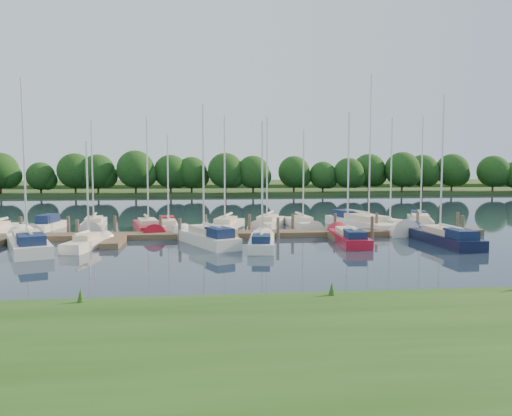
{
  "coord_description": "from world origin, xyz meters",
  "views": [
    {
      "loc": [
        -1.95,
        -29.58,
        5.34
      ],
      "look_at": [
        2.1,
        8.0,
        2.2
      ],
      "focal_mm": 35.0,
      "sensor_mm": 36.0,
      "label": 1
    }
  ],
  "objects": [
    {
      "name": "ground",
      "position": [
        0.0,
        0.0,
        0.0
      ],
      "size": [
        260.0,
        260.0,
        0.0
      ],
      "primitive_type": "plane",
      "color": "#1A2735",
      "rests_on": "ground"
    },
    {
      "name": "near_bank",
      "position": [
        0.0,
        -16.0,
        0.25
      ],
      "size": [
        90.0,
        10.0,
        0.5
      ],
      "primitive_type": "cube",
      "color": "#204313",
      "rests_on": "ground"
    },
    {
      "name": "dock",
      "position": [
        0.0,
        7.31,
        0.2
      ],
      "size": [
        40.0,
        6.0,
        0.4
      ],
      "color": "#4F3E2C",
      "rests_on": "ground"
    },
    {
      "name": "mooring_pilings",
      "position": [
        0.0,
        8.43,
        0.6
      ],
      "size": [
        38.24,
        2.84,
        2.0
      ],
      "color": "#473D33",
      "rests_on": "ground"
    },
    {
      "name": "far_shore",
      "position": [
        0.0,
        75.0,
        0.3
      ],
      "size": [
        180.0,
        30.0,
        0.6
      ],
      "primitive_type": "cube",
      "color": "#28431A",
      "rests_on": "ground"
    },
    {
      "name": "distant_hill",
      "position": [
        0.0,
        100.0,
        0.7
      ],
      "size": [
        220.0,
        40.0,
        1.4
      ],
      "primitive_type": "cube",
      "color": "#345123",
      "rests_on": "ground"
    },
    {
      "name": "treeline",
      "position": [
        -3.04,
        62.48,
        4.05
      ],
      "size": [
        143.97,
        9.57,
        8.29
      ],
      "color": "#38281C",
      "rests_on": "ground"
    },
    {
      "name": "motorboat",
      "position": [
        -15.05,
        13.98,
        0.34
      ],
      "size": [
        2.04,
        4.98,
        1.61
      ],
      "rotation": [
        0.0,
        0.0,
        2.99
      ],
      "color": "silver",
      "rests_on": "ground"
    },
    {
      "name": "sailboat_n_2",
      "position": [
        -11.29,
        14.45,
        0.27
      ],
      "size": [
        2.61,
        7.66,
        9.65
      ],
      "rotation": [
        0.0,
        0.0,
        3.27
      ],
      "color": "silver",
      "rests_on": "ground"
    },
    {
      "name": "sailboat_n_3",
      "position": [
        -6.42,
        11.9,
        0.27
      ],
      "size": [
        3.18,
        7.68,
        9.71
      ],
      "rotation": [
        0.0,
        0.0,
        3.36
      ],
      "color": "#AA0F24",
      "rests_on": "ground"
    },
    {
      "name": "sailboat_n_4",
      "position": [
        -4.77,
        12.02,
        0.31
      ],
      "size": [
        2.06,
        6.43,
        8.24
      ],
      "rotation": [
        0.0,
        0.0,
        3.24
      ],
      "color": "silver",
      "rests_on": "ground"
    },
    {
      "name": "sailboat_n_5",
      "position": [
        -0.05,
        11.52,
        0.28
      ],
      "size": [
        3.5,
        7.68,
        9.87
      ],
      "rotation": [
        0.0,
        0.0,
        2.87
      ],
      "color": "silver",
      "rests_on": "ground"
    },
    {
      "name": "sailboat_n_6",
      "position": [
        3.71,
        13.49,
        0.27
      ],
      "size": [
        3.89,
        7.76,
        9.95
      ],
      "rotation": [
        0.0,
        0.0,
        2.81
      ],
      "color": "silver",
      "rests_on": "ground"
    },
    {
      "name": "sailboat_n_7",
      "position": [
        6.78,
        13.33,
        0.27
      ],
      "size": [
        2.13,
        6.95,
        8.87
      ],
      "rotation": [
        0.0,
        0.0,
        3.23
      ],
      "color": "silver",
      "rests_on": "ground"
    },
    {
      "name": "sailboat_n_8",
      "position": [
        12.01,
        11.81,
        0.34
      ],
      "size": [
        4.66,
        10.79,
        13.5
      ],
      "rotation": [
        0.0,
        0.0,
        3.39
      ],
      "color": "silver",
      "rests_on": "ground"
    },
    {
      "name": "sailboat_n_9",
      "position": [
        13.58,
        10.66,
        0.27
      ],
      "size": [
        4.28,
        7.54,
        9.71
      ],
      "rotation": [
        0.0,
        0.0,
        3.55
      ],
      "color": "silver",
      "rests_on": "ground"
    },
    {
      "name": "sailboat_n_10",
      "position": [
        17.89,
        14.0,
        0.31
      ],
      "size": [
        4.1,
        7.98,
        10.15
      ],
      "rotation": [
        0.0,
        0.0,
        2.79
      ],
      "color": "silver",
      "rests_on": "ground"
    },
    {
      "name": "sailboat_s_0",
      "position": [
        -13.1,
        3.42,
        0.33
      ],
      "size": [
        4.95,
        8.79,
        11.39
      ],
      "rotation": [
        0.0,
        0.0,
        0.4
      ],
      "color": "silver",
      "rests_on": "ground"
    },
    {
      "name": "sailboat_s_1",
      "position": [
        -9.47,
        3.73,
        0.27
      ],
      "size": [
        2.29,
        5.65,
        7.34
      ],
      "rotation": [
        0.0,
        0.0,
        -0.21
      ],
      "color": "silver",
      "rests_on": "ground"
    },
    {
      "name": "sailboat_s_2",
      "position": [
        -1.68,
        4.42,
        0.35
      ],
      "size": [
        4.37,
        7.51,
        10.03
      ],
      "rotation": [
        0.0,
        0.0,
        0.42
      ],
      "color": "silver",
      "rests_on": "ground"
    },
    {
      "name": "sailboat_s_3",
      "position": [
        1.95,
        2.88,
        0.31
      ],
      "size": [
        2.42,
        6.82,
        8.67
      ],
      "rotation": [
        0.0,
        0.0,
        -0.15
      ],
      "color": "silver",
      "rests_on": "ground"
    },
    {
      "name": "sailboat_s_4",
      "position": [
        8.26,
        4.31,
        0.31
      ],
      "size": [
        2.26,
        7.51,
        9.52
      ],
      "rotation": [
        0.0,
        0.0,
        -0.08
      ],
      "color": "#AA0F24",
      "rests_on": "ground"
    },
    {
      "name": "sailboat_s_5",
      "position": [
        14.63,
        3.08,
        0.33
      ],
      "size": [
        2.2,
        8.36,
        10.72
      ],
      "rotation": [
        0.0,
        0.0,
        0.03
      ],
      "color": "black",
      "rests_on": "ground"
    }
  ]
}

